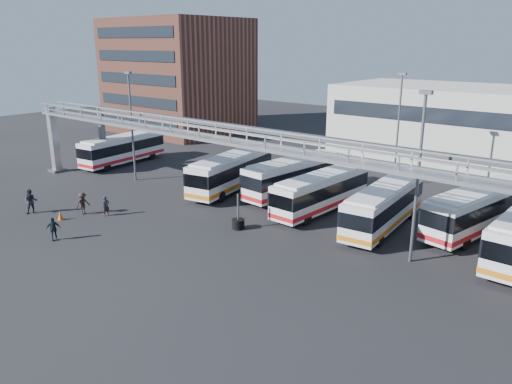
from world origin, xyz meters
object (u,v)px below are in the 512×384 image
Objects in this scene: bus_7 at (478,208)px; bus_0 at (123,148)px; pedestrian_c at (83,203)px; cone_left at (60,216)px; light_pole_mid at (419,170)px; light_pole_back at (398,124)px; light_pole_left at (131,121)px; pedestrian_d at (53,229)px; pedestrian_a at (106,206)px; pedestrian_b at (31,201)px; bus_6 at (384,206)px; tire_stack at (238,223)px; bus_4 at (295,175)px; bus_5 at (321,191)px; cone_right at (106,207)px.

bus_0 is at bearing -164.08° from bus_7.
pedestrian_c is (11.45, -12.08, -0.85)m from bus_0.
light_pole_mid is at bearing 22.48° from cone_left.
light_pole_back is 27.67m from pedestrian_c.
light_pole_left is 1.00× the size of light_pole_mid.
bus_7 reaches higher than pedestrian_d.
pedestrian_d reaches higher than pedestrian_a.
pedestrian_b is 6.63m from pedestrian_d.
bus_0 is 0.96× the size of bus_7.
bus_7 is at bearing 26.54° from bus_6.
bus_4 is at bearing 100.29° from tire_stack.
cone_left is (11.27, -13.91, -1.39)m from bus_0.
pedestrian_a is at bearing -47.28° from bus_0.
bus_5 is 0.97× the size of bus_6.
pedestrian_d is (14.65, -16.30, -0.92)m from bus_0.
bus_4 reaches higher than cone_right.
bus_7 is 27.41m from cone_right.
light_pole_left reaches higher than pedestrian_b.
bus_5 reaches higher than cone_left.
pedestrian_d is at bearing -130.46° from tire_stack.
tire_stack is at bearing -23.60° from bus_0.
light_pole_back is at bearing 15.11° from bus_0.
cone_right reaches higher than cone_left.
bus_6 is (24.18, 3.09, -4.01)m from light_pole_left.
pedestrian_b is (1.82, -11.22, -4.75)m from light_pole_left.
light_pole_mid reaches higher than pedestrian_c.
bus_0 is 23.77m from tire_stack.
bus_6 is at bearing -23.99° from pedestrian_b.
bus_6 is at bearing -69.03° from light_pole_back.
cone_left is (4.84, -10.58, -5.39)m from light_pole_left.
bus_7 is at bearing 78.30° from light_pole_mid.
light_pole_back is 26.10m from cone_right.
light_pole_left is at bearing -156.74° from bus_7.
pedestrian_b is at bearing -151.93° from tire_stack.
bus_4 is (-13.37, 6.72, -3.94)m from light_pole_mid.
bus_0 is 36.10m from bus_7.
light_pole_mid reaches higher than pedestrian_d.
tire_stack is (10.45, 3.77, 0.05)m from cone_right.
bus_0 is 13.50× the size of cone_right.
bus_5 is 5.16× the size of pedestrian_b.
pedestrian_b is (-26.18, -10.22, -4.75)m from light_pole_mid.
tire_stack reaches higher than pedestrian_b.
light_pole_back is 31.45m from pedestrian_b.
pedestrian_b is 16.42m from tire_stack.
bus_7 reaches higher than pedestrian_a.
cone_left is (-1.85, -2.75, -0.45)m from pedestrian_a.
bus_4 is 9.91m from bus_6.
bus_6 is 21.10m from cone_right.
pedestrian_d is at bearing -126.71° from bus_7.
bus_7 reaches higher than bus_6.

